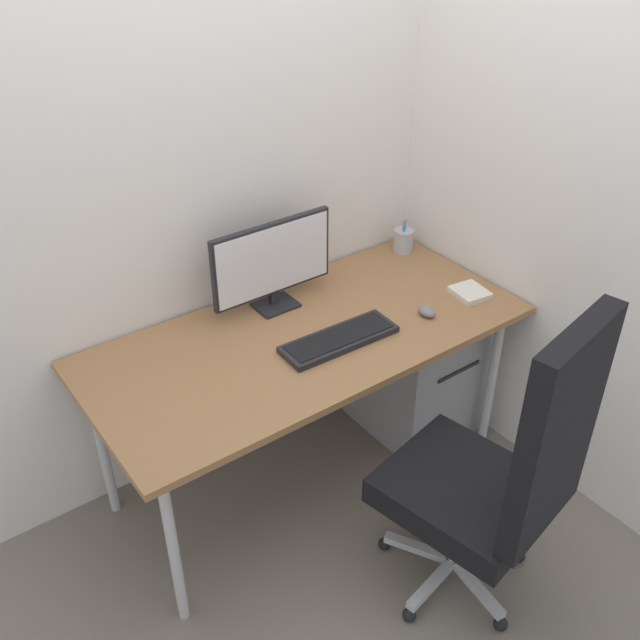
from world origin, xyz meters
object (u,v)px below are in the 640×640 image
at_px(keyboard, 339,339).
at_px(mouse, 427,311).
at_px(office_chair, 501,473).
at_px(filing_cabinet, 417,366).
at_px(notebook, 470,293).
at_px(monitor, 273,262).
at_px(pen_holder, 403,240).

xyz_separation_m(keyboard, mouse, (0.38, -0.06, 0.00)).
relative_size(office_chair, filing_cabinet, 2.02).
relative_size(filing_cabinet, notebook, 4.24).
distance_m(keyboard, mouse, 0.39).
xyz_separation_m(filing_cabinet, mouse, (-0.16, -0.18, 0.44)).
bearing_deg(office_chair, monitor, 97.60).
bearing_deg(mouse, notebook, 4.73).
bearing_deg(office_chair, filing_cabinet, 61.97).
distance_m(mouse, notebook, 0.25).
xyz_separation_m(office_chair, keyboard, (-0.09, 0.73, 0.15)).
bearing_deg(pen_holder, filing_cabinet, -114.46).
height_order(mouse, notebook, mouse).
relative_size(mouse, notebook, 0.58).
distance_m(filing_cabinet, keyboard, 0.71).
bearing_deg(filing_cabinet, pen_holder, 65.54).
height_order(office_chair, notebook, office_chair).
height_order(filing_cabinet, keyboard, keyboard).
relative_size(monitor, notebook, 3.68).
bearing_deg(monitor, pen_holder, 3.40).
relative_size(filing_cabinet, keyboard, 1.32).
bearing_deg(monitor, keyboard, -81.53).
xyz_separation_m(monitor, mouse, (0.44, -0.41, -0.18)).
bearing_deg(office_chair, keyboard, 97.18).
xyz_separation_m(office_chair, monitor, (-0.14, 1.08, 0.33)).
distance_m(office_chair, notebook, 0.88).
xyz_separation_m(keyboard, pen_holder, (0.67, 0.40, 0.04)).
bearing_deg(keyboard, filing_cabinet, 12.40).
relative_size(filing_cabinet, pen_holder, 3.82).
height_order(keyboard, mouse, mouse).
relative_size(keyboard, notebook, 3.22).
distance_m(keyboard, pen_holder, 0.78).
bearing_deg(keyboard, notebook, -4.61).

